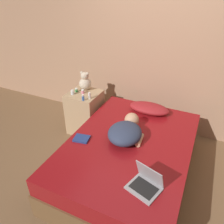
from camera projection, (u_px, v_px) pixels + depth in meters
ground_plane at (128, 173)px, 2.86m from camera, size 12.00×12.00×0.00m
wall_back at (163, 50)px, 3.17m from camera, size 8.00×0.06×2.60m
bed at (129, 158)px, 2.72m from camera, size 1.41×1.98×0.54m
nightstand at (85, 112)px, 3.52m from camera, size 0.47×0.48×0.68m
pillow at (149, 108)px, 3.12m from camera, size 0.57×0.30×0.13m
person_lying at (126, 131)px, 2.59m from camera, size 0.43×0.64×0.19m
laptop at (146, 183)px, 1.98m from camera, size 0.34×0.31×0.24m
teddy_bear at (85, 82)px, 3.39m from camera, size 0.19×0.19×0.29m
bottle_clear at (72, 92)px, 3.29m from camera, size 0.05×0.05×0.07m
bottle_white at (89, 96)px, 3.16m from camera, size 0.04×0.04×0.10m
bottle_pink at (83, 92)px, 3.32m from camera, size 0.05×0.05×0.06m
bottle_green at (76, 90)px, 3.37m from camera, size 0.05×0.05×0.06m
bottle_blue at (83, 98)px, 3.12m from camera, size 0.04×0.04×0.09m
book at (82, 139)px, 2.61m from camera, size 0.20×0.17×0.02m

